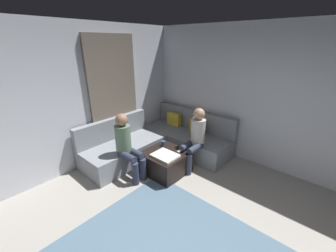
{
  "coord_description": "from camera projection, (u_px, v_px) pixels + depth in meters",
  "views": [
    {
      "loc": [
        0.83,
        -1.15,
        2.35
      ],
      "look_at": [
        -1.63,
        1.63,
        0.85
      ],
      "focal_mm": 22.37,
      "sensor_mm": 36.0,
      "label": 1
    }
  ],
  "objects": [
    {
      "name": "coffee_mug",
      "position": [
        163.0,
        143.0,
        4.17
      ],
      "size": [
        0.08,
        0.08,
        0.1
      ],
      "primitive_type": "cylinder",
      "color": "#334C72",
      "rests_on": "ottoman"
    },
    {
      "name": "curtain_panel",
      "position": [
        114.0,
        98.0,
        4.37
      ],
      "size": [
        0.06,
        1.1,
        2.5
      ],
      "primitive_type": "cube",
      "color": "#726659",
      "rests_on": "ground_plane"
    },
    {
      "name": "folded_blanket",
      "position": [
        165.0,
        156.0,
        3.78
      ],
      "size": [
        0.44,
        0.36,
        0.04
      ],
      "primitive_type": "cube",
      "color": "white",
      "rests_on": "ottoman"
    },
    {
      "name": "person_on_couch_side",
      "position": [
        127.0,
        144.0,
        3.73
      ],
      "size": [
        0.6,
        0.3,
        1.2
      ],
      "rotation": [
        0.0,
        0.0,
        -1.57
      ],
      "color": "#2D3347",
      "rests_on": "ground_plane"
    },
    {
      "name": "ottoman",
      "position": [
        166.0,
        162.0,
        4.01
      ],
      "size": [
        0.76,
        0.76,
        0.42
      ],
      "primitive_type": "cube",
      "color": "black",
      "rests_on": "ground_plane"
    },
    {
      "name": "game_remote",
      "position": [
        180.0,
        151.0,
        3.96
      ],
      "size": [
        0.05,
        0.15,
        0.02
      ],
      "primitive_type": "cube",
      "color": "white",
      "rests_on": "ottoman"
    },
    {
      "name": "sectional_couch",
      "position": [
        160.0,
        141.0,
        4.67
      ],
      "size": [
        2.1,
        2.55,
        0.87
      ],
      "color": "gray",
      "rests_on": "ground_plane"
    },
    {
      "name": "wall_left",
      "position": [
        45.0,
        106.0,
        3.49
      ],
      "size": [
        0.12,
        6.0,
        2.7
      ],
      "primitive_type": "cube",
      "color": "silver",
      "rests_on": "ground_plane"
    },
    {
      "name": "person_on_couch_back",
      "position": [
        195.0,
        136.0,
        4.02
      ],
      "size": [
        0.3,
        0.6,
        1.2
      ],
      "rotation": [
        0.0,
        0.0,
        3.14
      ],
      "color": "#2D3347",
      "rests_on": "ground_plane"
    },
    {
      "name": "wall_back",
      "position": [
        285.0,
        102.0,
        3.72
      ],
      "size": [
        6.0,
        0.12,
        2.7
      ],
      "primitive_type": "cube",
      "color": "silver",
      "rests_on": "ground_plane"
    }
  ]
}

